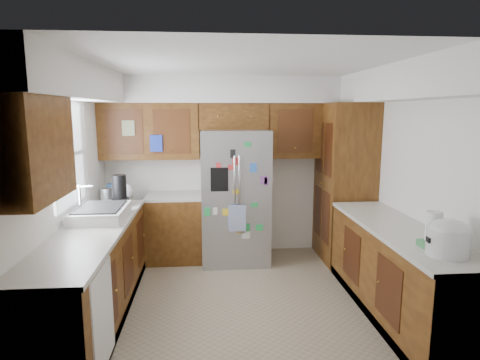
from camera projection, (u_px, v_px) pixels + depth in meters
name	position (u px, v px, depth m)	size (l,w,h in m)	color
floor	(243.00, 299.00, 4.41)	(3.60, 3.60, 0.00)	gray
room_shell	(231.00, 131.00, 4.45)	(3.64, 3.24, 2.52)	white
left_counter_run	(115.00, 265.00, 4.25)	(1.36, 3.20, 0.92)	#44230D
right_counter_run	(397.00, 276.00, 4.00)	(0.63, 2.25, 0.92)	#44230D
pantry	(344.00, 183.00, 5.48)	(0.60, 0.90, 2.15)	#44230D
fridge	(235.00, 196.00, 5.44)	(0.90, 0.79, 1.80)	#95959A
bridge_cabinet	(233.00, 116.00, 5.48)	(0.96, 0.34, 0.35)	#44230D
fridge_top_items	(239.00, 94.00, 5.38)	(0.66, 0.30, 0.26)	#1756B3
sink_assembly	(100.00, 213.00, 4.21)	(0.52, 0.70, 0.37)	white
left_counter_clutter	(119.00, 192.00, 4.96)	(0.37, 0.79, 0.38)	black
rice_cooker	(448.00, 237.00, 3.13)	(0.33, 0.32, 0.29)	silver
paper_towel	(434.00, 229.00, 3.35)	(0.13, 0.13, 0.30)	white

